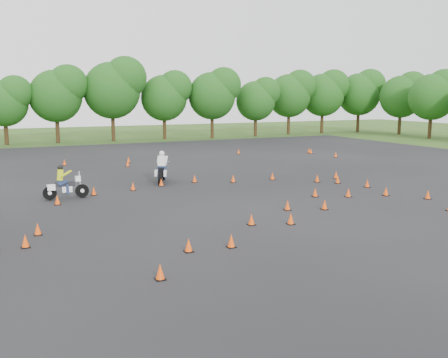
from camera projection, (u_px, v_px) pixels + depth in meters
name	position (u px, v px, depth m)	size (l,w,h in m)	color
ground	(264.00, 221.00, 21.29)	(140.00, 140.00, 0.00)	#2D5119
asphalt_pad	(208.00, 195.00, 26.65)	(62.00, 62.00, 0.00)	black
treeline	(106.00, 104.00, 51.90)	(86.90, 32.07, 10.21)	#1D4F16
traffic_cones	(217.00, 192.00, 26.43)	(36.03, 32.82, 0.45)	#FF4F0A
rider_yellow	(66.00, 182.00, 25.61)	(2.29, 0.70, 1.77)	#BFCC12
rider_white	(162.00, 167.00, 30.52)	(2.54, 0.78, 1.96)	silver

